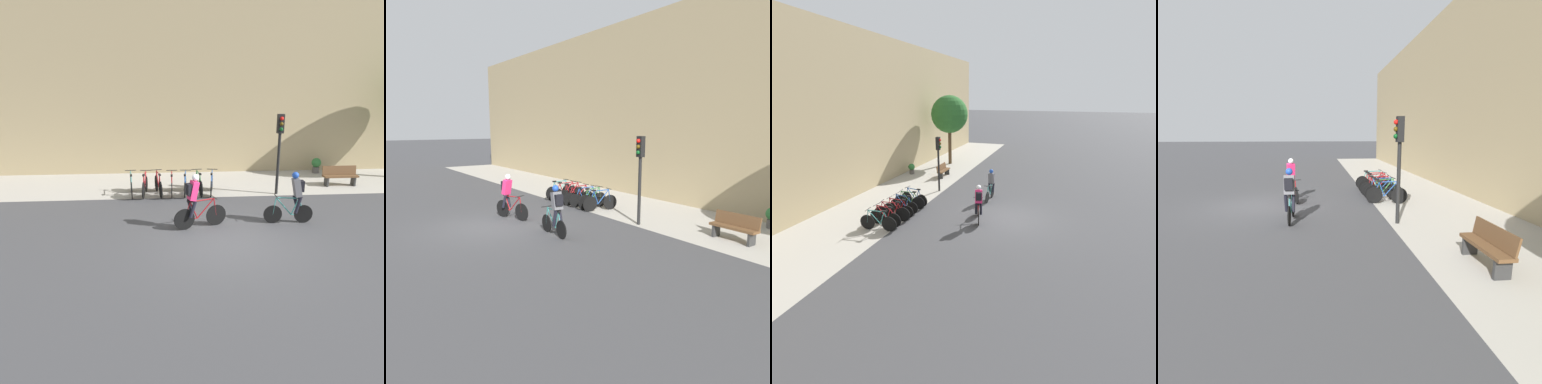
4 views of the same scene
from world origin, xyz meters
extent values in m
plane|color=#3D3D3F|center=(0.00, 0.00, 0.00)|extent=(200.00, 200.00, 0.00)
cube|color=#A39E93|center=(0.00, 6.75, 0.00)|extent=(44.00, 4.50, 0.01)
cube|color=tan|center=(0.00, 9.30, 4.59)|extent=(44.00, 0.60, 9.18)
cylinder|color=black|center=(-0.16, 1.40, 0.35)|extent=(0.68, 0.24, 0.70)
cylinder|color=black|center=(-1.22, 1.06, 0.35)|extent=(0.68, 0.24, 0.70)
cylinder|color=maroon|center=(-0.52, 1.28, 0.63)|extent=(0.59, 0.22, 0.63)
cylinder|color=maroon|center=(-0.91, 1.16, 0.62)|extent=(0.28, 0.12, 0.58)
cylinder|color=maroon|center=(-0.64, 1.25, 0.91)|extent=(0.80, 0.29, 0.07)
cylinder|color=maroon|center=(-1.01, 1.13, 0.34)|extent=(0.43, 0.16, 0.05)
cylinder|color=maroon|center=(-1.12, 1.09, 0.62)|extent=(0.23, 0.10, 0.56)
cylinder|color=maroon|center=(-0.20, 1.38, 0.64)|extent=(0.13, 0.07, 0.59)
cylinder|color=black|center=(-0.24, 1.37, 0.97)|extent=(0.17, 0.45, 0.03)
cube|color=black|center=(-1.03, 1.12, 0.94)|extent=(0.21, 0.14, 0.06)
cube|color=#E52866|center=(-0.93, 1.15, 1.27)|extent=(0.40, 0.40, 0.63)
sphere|color=silver|center=(-0.86, 1.18, 1.68)|extent=(0.28, 0.28, 0.22)
cylinder|color=black|center=(-0.95, 1.03, 0.69)|extent=(0.29, 0.19, 0.56)
cylinder|color=black|center=(-1.01, 1.24, 0.69)|extent=(0.26, 0.18, 0.56)
cube|color=black|center=(-1.07, 1.11, 1.32)|extent=(0.21, 0.29, 0.36)
cylinder|color=black|center=(1.74, 1.42, 0.31)|extent=(0.62, 0.06, 0.62)
cylinder|color=black|center=(2.77, 1.38, 0.31)|extent=(0.62, 0.06, 0.62)
cylinder|color=teal|center=(2.09, 1.40, 0.59)|extent=(0.57, 0.06, 0.62)
cylinder|color=teal|center=(2.47, 1.39, 0.58)|extent=(0.27, 0.05, 0.58)
cylinder|color=teal|center=(2.20, 1.40, 0.87)|extent=(0.76, 0.07, 0.07)
cylinder|color=teal|center=(2.56, 1.38, 0.30)|extent=(0.41, 0.05, 0.05)
cylinder|color=teal|center=(2.68, 1.38, 0.58)|extent=(0.22, 0.04, 0.56)
cylinder|color=teal|center=(1.78, 1.42, 0.60)|extent=(0.12, 0.04, 0.59)
cylinder|color=black|center=(1.82, 1.41, 0.93)|extent=(0.05, 0.46, 0.03)
cube|color=black|center=(2.59, 1.38, 0.90)|extent=(0.20, 0.09, 0.06)
cube|color=#5B5B60|center=(2.49, 1.39, 1.23)|extent=(0.33, 0.33, 0.63)
sphere|color=#1E47AD|center=(2.41, 1.39, 1.64)|extent=(0.23, 0.23, 0.22)
cylinder|color=black|center=(2.54, 1.50, 0.65)|extent=(0.28, 0.12, 0.56)
cylinder|color=black|center=(2.53, 1.28, 0.65)|extent=(0.24, 0.12, 0.56)
cube|color=black|center=(2.63, 1.38, 1.28)|extent=(0.15, 0.27, 0.36)
cylinder|color=black|center=(-3.23, 5.56, 0.34)|extent=(0.11, 0.68, 0.68)
cylinder|color=black|center=(-3.12, 4.54, 0.34)|extent=(0.11, 0.68, 0.68)
cylinder|color=teal|center=(-3.20, 5.21, 0.62)|extent=(0.10, 0.56, 0.62)
cylinder|color=teal|center=(-3.16, 4.83, 0.61)|extent=(0.07, 0.27, 0.58)
cylinder|color=teal|center=(-3.18, 5.10, 0.91)|extent=(0.12, 0.76, 0.07)
cylinder|color=teal|center=(-3.15, 4.74, 0.33)|extent=(0.08, 0.41, 0.05)
cylinder|color=teal|center=(-3.13, 4.63, 0.62)|extent=(0.05, 0.22, 0.56)
cylinder|color=teal|center=(-3.23, 5.52, 0.63)|extent=(0.05, 0.12, 0.59)
cylinder|color=black|center=(-3.22, 5.48, 0.96)|extent=(0.46, 0.08, 0.03)
cube|color=black|center=(-3.14, 4.72, 0.93)|extent=(0.10, 0.21, 0.06)
cylinder|color=black|center=(-2.58, 5.55, 0.34)|extent=(0.09, 0.67, 0.67)
cylinder|color=black|center=(-2.66, 4.55, 0.34)|extent=(0.09, 0.67, 0.67)
cylinder|color=maroon|center=(-2.61, 5.21, 0.62)|extent=(0.08, 0.55, 0.62)
cylinder|color=maroon|center=(-2.64, 4.84, 0.60)|extent=(0.06, 0.26, 0.58)
cylinder|color=maroon|center=(-2.62, 5.10, 0.90)|extent=(0.10, 0.74, 0.07)
cylinder|color=maroon|center=(-2.65, 4.75, 0.33)|extent=(0.06, 0.40, 0.05)
cylinder|color=maroon|center=(-2.65, 4.64, 0.61)|extent=(0.05, 0.21, 0.56)
cylinder|color=maroon|center=(-2.58, 5.51, 0.63)|extent=(0.05, 0.12, 0.58)
cylinder|color=black|center=(-2.59, 5.47, 0.96)|extent=(0.46, 0.07, 0.03)
cube|color=black|center=(-2.65, 4.73, 0.93)|extent=(0.10, 0.21, 0.06)
cylinder|color=black|center=(-2.15, 5.57, 0.35)|extent=(0.16, 0.69, 0.70)
cylinder|color=black|center=(-1.97, 4.53, 0.35)|extent=(0.16, 0.69, 0.70)
cylinder|color=maroon|center=(-2.09, 5.21, 0.63)|extent=(0.14, 0.58, 0.62)
cylinder|color=maroon|center=(-2.02, 4.83, 0.62)|extent=(0.09, 0.27, 0.58)
cylinder|color=maroon|center=(-2.07, 5.10, 0.91)|extent=(0.18, 0.78, 0.07)
cylinder|color=maroon|center=(-2.00, 4.74, 0.34)|extent=(0.11, 0.42, 0.05)
cylinder|color=maroon|center=(-1.98, 4.62, 0.62)|extent=(0.07, 0.22, 0.56)
cylinder|color=maroon|center=(-2.15, 5.52, 0.64)|extent=(0.06, 0.12, 0.59)
cylinder|color=black|center=(-2.14, 5.48, 0.97)|extent=(0.46, 0.11, 0.03)
cube|color=black|center=(-2.00, 4.72, 0.94)|extent=(0.11, 0.21, 0.06)
cylinder|color=black|center=(-1.48, 5.58, 0.31)|extent=(0.06, 0.62, 0.62)
cylinder|color=black|center=(-1.52, 4.52, 0.31)|extent=(0.06, 0.62, 0.62)
cylinder|color=maroon|center=(-1.50, 5.22, 0.59)|extent=(0.06, 0.58, 0.62)
cylinder|color=maroon|center=(-1.51, 4.82, 0.58)|extent=(0.05, 0.27, 0.58)
cylinder|color=maroon|center=(-1.50, 5.10, 0.87)|extent=(0.07, 0.79, 0.07)
cylinder|color=maroon|center=(-1.51, 4.73, 0.30)|extent=(0.05, 0.43, 0.05)
cylinder|color=maroon|center=(-1.52, 4.61, 0.58)|extent=(0.04, 0.22, 0.56)
cylinder|color=maroon|center=(-1.49, 5.53, 0.60)|extent=(0.04, 0.12, 0.59)
cylinder|color=black|center=(-1.49, 5.49, 0.93)|extent=(0.46, 0.04, 0.03)
cube|color=black|center=(-1.51, 4.71, 0.90)|extent=(0.09, 0.20, 0.06)
cylinder|color=black|center=(-0.89, 5.55, 0.31)|extent=(0.10, 0.63, 0.63)
cylinder|color=black|center=(-0.99, 4.54, 0.31)|extent=(0.10, 0.63, 0.63)
cylinder|color=#1E478C|center=(-0.93, 5.21, 0.60)|extent=(0.09, 0.56, 0.62)
cylinder|color=#1E478C|center=(-0.96, 4.83, 0.58)|extent=(0.07, 0.26, 0.58)
cylinder|color=#1E478C|center=(-0.94, 5.10, 0.88)|extent=(0.11, 0.75, 0.07)
cylinder|color=#1E478C|center=(-0.97, 4.74, 0.31)|extent=(0.07, 0.41, 0.05)
cylinder|color=#1E478C|center=(-0.98, 4.63, 0.59)|extent=(0.05, 0.22, 0.56)
cylinder|color=#1E478C|center=(-0.90, 5.51, 0.60)|extent=(0.05, 0.12, 0.58)
cylinder|color=black|center=(-0.90, 5.47, 0.93)|extent=(0.46, 0.07, 0.03)
cube|color=black|center=(-0.98, 4.72, 0.90)|extent=(0.10, 0.21, 0.06)
cylinder|color=black|center=(-0.44, 5.54, 0.34)|extent=(0.11, 0.69, 0.69)
cylinder|color=black|center=(-0.33, 4.56, 0.34)|extent=(0.11, 0.69, 0.69)
cylinder|color=#2D6B33|center=(-0.40, 5.21, 0.62)|extent=(0.10, 0.54, 0.62)
cylinder|color=#2D6B33|center=(-0.36, 4.84, 0.61)|extent=(0.07, 0.26, 0.58)
cylinder|color=#2D6B33|center=(-0.39, 5.10, 0.91)|extent=(0.12, 0.73, 0.07)
cylinder|color=#2D6B33|center=(-0.35, 4.75, 0.33)|extent=(0.07, 0.40, 0.05)
cylinder|color=#2D6B33|center=(-0.34, 4.65, 0.62)|extent=(0.05, 0.21, 0.56)
cylinder|color=#2D6B33|center=(-0.43, 5.50, 0.63)|extent=(0.05, 0.12, 0.58)
cylinder|color=black|center=(-0.43, 5.46, 0.96)|extent=(0.46, 0.08, 0.03)
cube|color=black|center=(-0.35, 4.73, 0.93)|extent=(0.10, 0.21, 0.06)
cylinder|color=black|center=(0.26, 5.54, 0.33)|extent=(0.15, 0.67, 0.67)
cylinder|color=black|center=(0.09, 4.56, 0.33)|extent=(0.15, 0.67, 0.67)
cylinder|color=#1E478C|center=(0.20, 5.21, 0.62)|extent=(0.13, 0.55, 0.62)
cylinder|color=#1E478C|center=(0.14, 4.84, 0.60)|extent=(0.08, 0.26, 0.58)
cylinder|color=#1E478C|center=(0.18, 5.10, 0.90)|extent=(0.17, 0.74, 0.07)
cylinder|color=#1E478C|center=(0.12, 4.75, 0.33)|extent=(0.10, 0.40, 0.05)
cylinder|color=#1E478C|center=(0.10, 4.64, 0.61)|extent=(0.07, 0.21, 0.56)
cylinder|color=#1E478C|center=(0.25, 5.50, 0.62)|extent=(0.06, 0.12, 0.58)
cylinder|color=black|center=(0.25, 5.46, 0.95)|extent=(0.46, 0.11, 0.03)
cube|color=black|center=(0.12, 4.73, 0.92)|extent=(0.11, 0.21, 0.06)
cylinder|color=black|center=(2.88, 4.76, 1.66)|extent=(0.12, 0.12, 3.31)
cube|color=black|center=(2.88, 4.76, 2.93)|extent=(0.26, 0.20, 0.76)
sphere|color=red|center=(2.88, 4.64, 3.14)|extent=(0.15, 0.15, 0.15)
sphere|color=#4C380A|center=(2.88, 4.64, 2.93)|extent=(0.15, 0.15, 0.15)
sphere|color=#0C4719|center=(2.88, 4.64, 2.72)|extent=(0.15, 0.15, 0.15)
cube|color=brown|center=(6.14, 5.80, 0.45)|extent=(1.58, 0.40, 0.08)
cube|color=brown|center=(6.14, 5.98, 0.69)|extent=(1.58, 0.12, 0.40)
cube|color=#2D2D2D|center=(5.51, 5.80, 0.23)|extent=(0.08, 0.36, 0.45)
cube|color=#2D2D2D|center=(6.77, 5.80, 0.23)|extent=(0.08, 0.36, 0.45)
cylinder|color=#4C3823|center=(10.26, 6.90, 1.57)|extent=(0.28, 0.28, 3.14)
sphere|color=#286028|center=(10.26, 6.90, 4.13)|extent=(3.02, 3.02, 3.02)
cylinder|color=#56514C|center=(6.06, 8.35, 0.16)|extent=(0.36, 0.36, 0.32)
sphere|color=#2D6B33|center=(6.06, 8.35, 0.54)|extent=(0.48, 0.48, 0.48)
camera|label=1|loc=(-1.87, -10.03, 4.51)|focal=35.00mm
camera|label=2|loc=(12.82, -4.97, 3.64)|focal=35.00mm
camera|label=3|loc=(-13.31, -2.33, 5.69)|focal=28.00mm
camera|label=4|loc=(11.82, 2.27, 2.80)|focal=28.00mm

